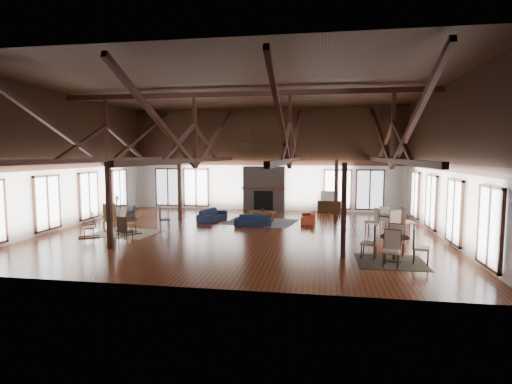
% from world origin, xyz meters
% --- Properties ---
extents(floor, '(16.00, 16.00, 0.00)m').
position_xyz_m(floor, '(0.00, 0.00, 0.00)').
color(floor, '#572C12').
rests_on(floor, ground).
extents(ceiling, '(16.00, 14.00, 0.02)m').
position_xyz_m(ceiling, '(0.00, 0.00, 6.00)').
color(ceiling, black).
rests_on(ceiling, wall_back).
extents(wall_back, '(16.00, 0.02, 6.00)m').
position_xyz_m(wall_back, '(0.00, 7.00, 3.00)').
color(wall_back, silver).
rests_on(wall_back, floor).
extents(wall_front, '(16.00, 0.02, 6.00)m').
position_xyz_m(wall_front, '(0.00, -7.00, 3.00)').
color(wall_front, silver).
rests_on(wall_front, floor).
extents(wall_left, '(0.02, 14.00, 6.00)m').
position_xyz_m(wall_left, '(-8.00, 0.00, 3.00)').
color(wall_left, silver).
rests_on(wall_left, floor).
extents(wall_right, '(0.02, 14.00, 6.00)m').
position_xyz_m(wall_right, '(8.00, 0.00, 3.00)').
color(wall_right, silver).
rests_on(wall_right, floor).
extents(roof_truss, '(15.60, 14.07, 3.14)m').
position_xyz_m(roof_truss, '(0.00, 0.00, 4.03)').
color(roof_truss, black).
rests_on(roof_truss, wall_back).
extents(post_grid, '(8.16, 7.16, 3.05)m').
position_xyz_m(post_grid, '(0.00, 0.00, 1.52)').
color(post_grid, black).
rests_on(post_grid, floor).
extents(fireplace, '(2.50, 0.69, 2.60)m').
position_xyz_m(fireplace, '(0.00, 6.67, 1.29)').
color(fireplace, brown).
rests_on(fireplace, floor).
extents(ceiling_fan, '(1.60, 1.60, 0.75)m').
position_xyz_m(ceiling_fan, '(0.50, -1.00, 3.73)').
color(ceiling_fan, black).
rests_on(ceiling_fan, roof_truss).
extents(sofa_navy_front, '(1.79, 0.89, 0.50)m').
position_xyz_m(sofa_navy_front, '(0.18, 1.75, 0.25)').
color(sofa_navy_front, '#16213C').
rests_on(sofa_navy_front, floor).
extents(sofa_navy_left, '(2.06, 1.13, 0.57)m').
position_xyz_m(sofa_navy_left, '(-2.06, 2.85, 0.28)').
color(sofa_navy_left, '#16223E').
rests_on(sofa_navy_left, floor).
extents(sofa_orange, '(1.72, 0.67, 0.50)m').
position_xyz_m(sofa_orange, '(2.69, 3.07, 0.25)').
color(sofa_orange, maroon).
rests_on(sofa_orange, floor).
extents(coffee_table, '(1.42, 0.94, 0.50)m').
position_xyz_m(coffee_table, '(0.42, 2.97, 0.44)').
color(coffee_table, brown).
rests_on(coffee_table, floor).
extents(vase, '(0.21, 0.21, 0.17)m').
position_xyz_m(vase, '(0.48, 2.91, 0.59)').
color(vase, '#B2B2B2').
rests_on(vase, coffee_table).
extents(armchair, '(1.25, 1.18, 0.64)m').
position_xyz_m(armchair, '(-6.90, 2.90, 0.32)').
color(armchair, '#333336').
rests_on(armchair, floor).
extents(side_table_lamp, '(0.46, 0.46, 1.19)m').
position_xyz_m(side_table_lamp, '(-7.40, 3.23, 0.45)').
color(side_table_lamp, black).
rests_on(side_table_lamp, floor).
extents(rocking_chair_a, '(0.94, 1.04, 1.20)m').
position_xyz_m(rocking_chair_a, '(-5.72, -0.50, 0.57)').
color(rocking_chair_a, olive).
rests_on(rocking_chair_a, floor).
extents(rocking_chair_b, '(0.94, 1.01, 1.17)m').
position_xyz_m(rocking_chair_b, '(-4.59, -1.18, 0.55)').
color(rocking_chair_b, olive).
rests_on(rocking_chair_b, floor).
extents(rocking_chair_c, '(0.89, 0.77, 1.02)m').
position_xyz_m(rocking_chair_c, '(-5.74, -1.86, 0.48)').
color(rocking_chair_c, olive).
rests_on(rocking_chair_c, floor).
extents(side_chair_a, '(0.60, 0.60, 1.04)m').
position_xyz_m(side_chair_a, '(-3.53, 0.00, 0.60)').
color(side_chair_a, black).
rests_on(side_chair_a, floor).
extents(side_chair_b, '(0.50, 0.50, 1.03)m').
position_xyz_m(side_chair_b, '(-3.87, -2.76, 0.60)').
color(side_chair_b, black).
rests_on(side_chair_b, floor).
extents(cafe_table_near, '(2.10, 2.10, 1.07)m').
position_xyz_m(cafe_table_near, '(5.56, -3.57, 0.54)').
color(cafe_table_near, black).
rests_on(cafe_table_near, floor).
extents(cafe_table_far, '(2.07, 2.07, 1.06)m').
position_xyz_m(cafe_table_far, '(6.14, 0.91, 0.53)').
color(cafe_table_far, black).
rests_on(cafe_table_far, floor).
extents(cup_near, '(0.14, 0.14, 0.09)m').
position_xyz_m(cup_near, '(5.46, -3.53, 0.82)').
color(cup_near, '#B2B2B2').
rests_on(cup_near, cafe_table_near).
extents(cup_far, '(0.14, 0.14, 0.10)m').
position_xyz_m(cup_far, '(6.05, 0.89, 0.81)').
color(cup_far, '#B2B2B2').
rests_on(cup_far, cafe_table_far).
extents(tv_console, '(1.31, 0.49, 0.66)m').
position_xyz_m(tv_console, '(3.75, 6.75, 0.33)').
color(tv_console, black).
rests_on(tv_console, floor).
extents(television, '(0.99, 0.22, 0.57)m').
position_xyz_m(television, '(3.77, 6.75, 0.94)').
color(television, '#B2B2B2').
rests_on(television, tv_console).
extents(rug_tan, '(2.81, 2.32, 0.01)m').
position_xyz_m(rug_tan, '(-4.80, -0.86, 0.01)').
color(rug_tan, tan).
rests_on(rug_tan, floor).
extents(rug_navy, '(3.63, 2.97, 0.01)m').
position_xyz_m(rug_navy, '(0.39, 2.80, 0.01)').
color(rug_navy, '#191D46').
rests_on(rug_navy, floor).
extents(rug_dark, '(2.06, 1.87, 0.01)m').
position_xyz_m(rug_dark, '(5.44, -3.74, 0.01)').
color(rug_dark, black).
rests_on(rug_dark, floor).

